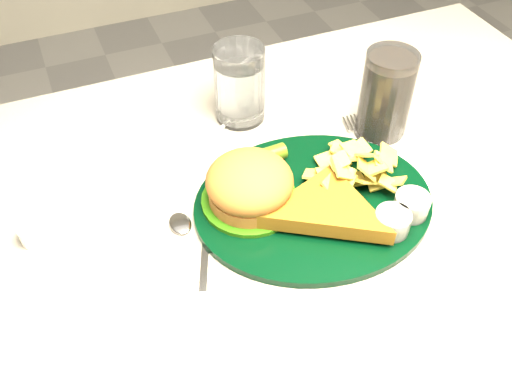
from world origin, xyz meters
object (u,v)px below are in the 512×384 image
cola_glass (386,96)px  water_glass (240,84)px  fork_napkin (391,169)px  table (270,355)px  dinner_plate (315,186)px

cola_glass → water_glass: bearing=146.4°
water_glass → fork_napkin: water_glass is taller
water_glass → fork_napkin: (0.15, -0.21, -0.06)m
table → dinner_plate: (0.06, -0.00, 0.41)m
table → water_glass: 0.49m
water_glass → fork_napkin: bearing=-53.2°
water_glass → cola_glass: cola_glass is taller
dinner_plate → water_glass: size_ratio=2.65×
table → fork_napkin: fork_napkin is taller
water_glass → dinner_plate: bearing=-84.9°
dinner_plate → fork_napkin: 0.14m
table → water_glass: bearing=80.7°
table → dinner_plate: bearing=-4.1°
water_glass → fork_napkin: 0.26m
table → cola_glass: size_ratio=8.58×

